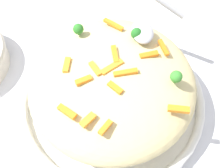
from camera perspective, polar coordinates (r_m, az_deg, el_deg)
name	(u,v)px	position (r m, az deg, el deg)	size (l,w,h in m)	color
ground_plane	(112,104)	(0.59, 0.00, -4.15)	(2.40, 2.40, 0.00)	silver
serving_bowl	(112,100)	(0.57, 0.00, -3.19)	(0.37, 0.37, 0.04)	white
pasta_mound	(112,83)	(0.51, 0.00, 0.23)	(0.31, 0.31, 0.10)	#DBC689
carrot_piece_0	(115,54)	(0.49, 0.59, 6.06)	(0.04, 0.01, 0.01)	orange
carrot_piece_1	(84,80)	(0.46, -5.78, 0.75)	(0.03, 0.01, 0.01)	orange
carrot_piece_2	(164,48)	(0.51, 10.44, 7.31)	(0.04, 0.01, 0.01)	orange
carrot_piece_3	(179,109)	(0.45, 13.40, -5.00)	(0.03, 0.01, 0.01)	orange
carrot_piece_4	(149,55)	(0.50, 7.52, 5.92)	(0.03, 0.01, 0.01)	orange
carrot_piece_5	(126,73)	(0.46, 2.77, 2.30)	(0.04, 0.01, 0.01)	orange
carrot_piece_6	(112,67)	(0.47, -0.05, 3.45)	(0.04, 0.01, 0.01)	orange
carrot_piece_7	(67,65)	(0.49, -9.18, 3.84)	(0.03, 0.01, 0.01)	orange
carrot_piece_8	(95,70)	(0.47, -3.42, 2.93)	(0.03, 0.01, 0.01)	orange
carrot_piece_9	(67,112)	(0.44, -9.14, -5.59)	(0.03, 0.01, 0.01)	orange
carrot_piece_10	(105,127)	(0.42, -1.36, -8.82)	(0.03, 0.01, 0.01)	orange
carrot_piece_11	(88,120)	(0.43, -4.94, -7.30)	(0.03, 0.01, 0.01)	orange
carrot_piece_12	(113,24)	(0.54, 0.28, 12.04)	(0.04, 0.01, 0.01)	orange
carrot_piece_13	(116,88)	(0.45, 0.84, -0.73)	(0.03, 0.01, 0.01)	orange
broccoli_floret_0	(137,34)	(0.51, 5.01, 10.12)	(0.02, 0.02, 0.03)	#205B1C
broccoli_floret_1	(176,77)	(0.47, 12.92, 1.44)	(0.02, 0.02, 0.02)	#377928
broccoli_floret_2	(78,29)	(0.52, -6.86, 11.02)	(0.02, 0.02, 0.02)	#296820
serving_spoon	(146,20)	(0.52, 6.95, 12.87)	(0.12, 0.12, 0.08)	#B7B7BC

